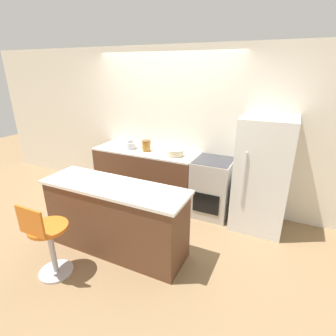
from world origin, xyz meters
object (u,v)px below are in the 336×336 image
refrigerator (262,175)px  mixing_bowl (175,152)px  oven_range (212,187)px  kettle (130,144)px  stool_chair (48,241)px

refrigerator → mixing_bowl: bearing=179.7°
oven_range → kettle: size_ratio=4.76×
refrigerator → stool_chair: 2.89m
refrigerator → mixing_bowl: refrigerator is taller
oven_range → refrigerator: (0.73, -0.04, 0.36)m
stool_chair → kettle: size_ratio=4.86×
oven_range → mixing_bowl: bearing=-177.1°
oven_range → mixing_bowl: mixing_bowl is taller
refrigerator → mixing_bowl: 1.37m
mixing_bowl → oven_range: bearing=2.9°
mixing_bowl → refrigerator: bearing=-0.3°
mixing_bowl → kettle: bearing=180.0°
refrigerator → kettle: bearing=179.8°
refrigerator → kettle: (-2.22, 0.01, 0.18)m
kettle → stool_chair: bearing=-83.2°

